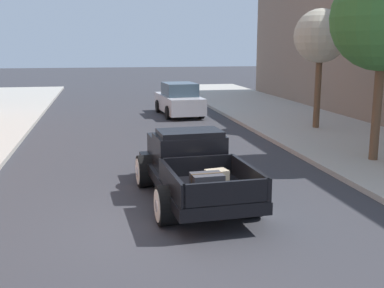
% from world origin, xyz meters
% --- Properties ---
extents(ground_plane, '(140.00, 140.00, 0.00)m').
position_xyz_m(ground_plane, '(0.00, 0.00, 0.00)').
color(ground_plane, '#333338').
extents(hotrod_truck_black, '(2.38, 5.01, 1.58)m').
position_xyz_m(hotrod_truck_black, '(0.37, 1.60, 0.75)').
color(hotrod_truck_black, black).
rests_on(hotrod_truck_black, ground).
extents(car_background_silver, '(2.08, 4.40, 1.65)m').
position_xyz_m(car_background_silver, '(2.32, 14.83, 0.77)').
color(car_background_silver, '#B7B7BC').
rests_on(car_background_silver, ground).
extents(street_tree_nearest, '(3.00, 3.00, 5.61)m').
position_xyz_m(street_tree_nearest, '(6.32, 3.62, 4.24)').
color(street_tree_nearest, brown).
rests_on(street_tree_nearest, sidewalk_right).
extents(street_tree_second, '(2.14, 2.14, 4.79)m').
position_xyz_m(street_tree_second, '(7.15, 9.25, 3.82)').
color(street_tree_second, brown).
rests_on(street_tree_second, sidewalk_right).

